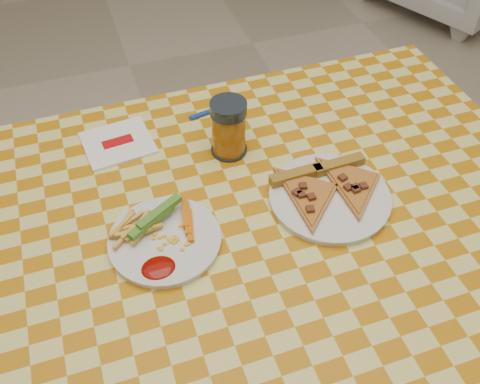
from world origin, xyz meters
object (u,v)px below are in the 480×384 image
object	(u,v)px
table	(244,242)
plate_right	(329,198)
plate_left	(165,241)
drink_glass	(229,128)

from	to	relation	value
table	plate_right	size ratio (longest dim) A/B	5.45
table	plate_right	distance (m)	0.19
plate_left	plate_right	distance (m)	0.33
drink_glass	plate_left	bearing A→B (deg)	-133.02
table	drink_glass	world-z (taller)	drink_glass
plate_left	drink_glass	xyz separation A→B (m)	(0.19, 0.20, 0.06)
plate_left	plate_right	world-z (taller)	same
table	plate_right	xyz separation A→B (m)	(0.17, -0.01, 0.08)
table	drink_glass	xyz separation A→B (m)	(0.03, 0.19, 0.14)
plate_right	drink_glass	size ratio (longest dim) A/B	1.85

